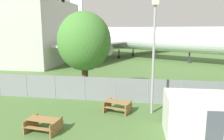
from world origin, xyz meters
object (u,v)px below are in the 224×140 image
airplane (132,38)px  picnic_bench_near_cabin (118,105)px  portable_cabin (197,116)px  picnic_bench_open_grass (43,123)px  tree_near_hangar (84,42)px

airplane → picnic_bench_near_cabin: size_ratio=19.84×
portable_cabin → picnic_bench_near_cabin: portable_cabin is taller
picnic_bench_near_cabin → picnic_bench_open_grass: size_ratio=1.03×
picnic_bench_near_cabin → tree_near_hangar: (-3.10, 2.67, 4.26)m
airplane → portable_cabin: bearing=-51.6°
airplane → tree_near_hangar: size_ratio=5.69×
picnic_bench_open_grass → portable_cabin: bearing=5.5°
airplane → portable_cabin: airplane is taller
picnic_bench_open_grass → airplane: bearing=85.4°
portable_cabin → picnic_bench_near_cabin: size_ratio=1.68×
portable_cabin → airplane: bearing=98.1°
airplane → picnic_bench_near_cabin: 29.69m
picnic_bench_near_cabin → tree_near_hangar: size_ratio=0.29×
tree_near_hangar → portable_cabin: bearing=-35.3°
picnic_bench_near_cabin → tree_near_hangar: bearing=139.2°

